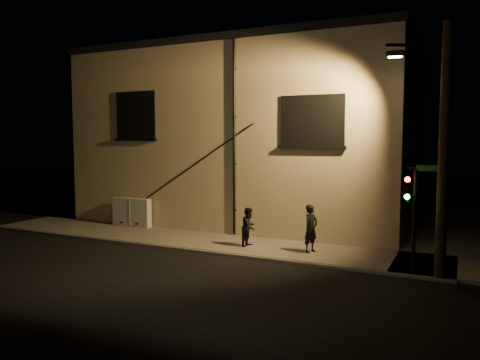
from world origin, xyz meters
The scene contains 8 objects.
ground centered at (0.00, 0.00, 0.00)m, with size 90.00×90.00×0.00m, color black.
sidewalk centered at (1.22, 4.39, 0.06)m, with size 21.00×16.00×0.12m.
building centered at (-3.00, 8.99, 4.40)m, with size 16.20×12.23×8.80m.
utility_cabinet centered at (-7.13, 2.70, 0.79)m, with size 2.05×0.34×1.35m, color beige.
pedestrian_a centered at (2.10, 1.34, 1.00)m, with size 0.64×0.42×1.76m, color black.
pedestrian_b centered at (-0.36, 1.27, 0.87)m, with size 0.73×0.57×1.51m, color black.
traffic_signal centered at (5.52, 0.19, 2.37)m, with size 1.25×1.97×3.34m.
streetlamp_pole centered at (6.43, 0.12, 4.04)m, with size 2.05×1.40×7.67m.
Camera 1 is at (6.98, -15.01, 4.25)m, focal length 35.00 mm.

